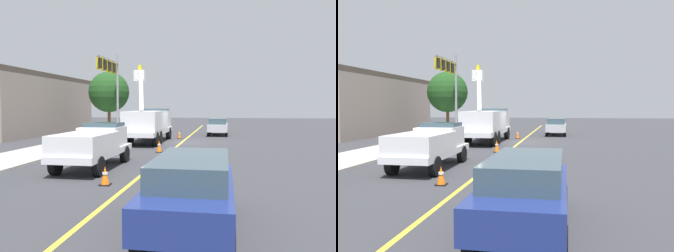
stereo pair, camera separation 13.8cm
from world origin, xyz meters
The scene contains 13 objects.
ground centered at (0.00, 0.00, 0.00)m, with size 120.00×120.00×0.00m, color #38383D.
sidewalk_far_side centered at (0.20, 7.87, 0.06)m, with size 60.00×3.60×0.12m, color #B2ADA3.
lane_centre_stripe centered at (0.00, 0.00, 0.00)m, with size 50.00×0.16×0.01m, color yellow.
utility_bucket_truck centered at (-0.23, 2.64, 1.60)m, with size 8.26×2.99×6.41m.
service_pickup_truck centered at (-12.13, 2.91, 1.12)m, with size 5.65×2.30×2.06m.
passing_minivan centered at (7.35, -2.87, 0.97)m, with size 4.85×2.05×1.69m.
trailing_sedan centered at (-19.32, -2.20, 0.97)m, with size 4.85×2.05×1.69m.
traffic_cone_leading centered at (-15.39, 1.25, 0.34)m, with size 0.40×0.40×0.70m.
traffic_cone_mid_front centered at (-6.27, 0.80, 0.38)m, with size 0.40×0.40×0.78m.
traffic_cone_mid_rear centered at (3.14, 0.57, 0.36)m, with size 0.40×0.40×0.74m.
traffic_signal_mast centered at (3.04, 6.78, 5.57)m, with size 5.43×0.65×7.90m.
commercial_building_backdrop centered at (6.30, 16.86, 3.09)m, with size 18.29×6.93×6.17m.
street_tree_right centered at (7.01, 8.34, 4.37)m, with size 4.20×4.20×6.48m.
Camera 1 is at (-27.28, -2.78, 2.87)m, focal length 36.56 mm.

